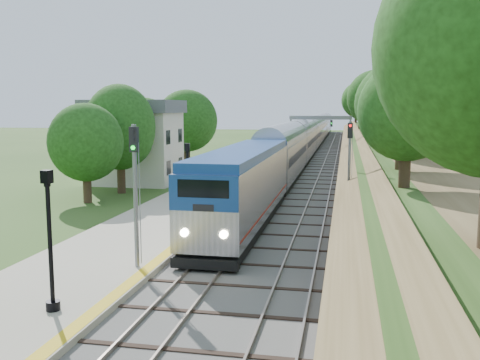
% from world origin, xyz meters
% --- Properties ---
extents(ground, '(320.00, 320.00, 0.00)m').
position_xyz_m(ground, '(0.00, 0.00, 0.00)').
color(ground, '#2D4C19').
rests_on(ground, ground).
extents(trackbed, '(9.50, 170.00, 0.28)m').
position_xyz_m(trackbed, '(2.00, 60.00, 0.07)').
color(trackbed, '#4C4944').
rests_on(trackbed, ground).
extents(platform, '(6.40, 68.00, 0.38)m').
position_xyz_m(platform, '(-5.20, 16.00, 0.19)').
color(platform, '#AAA389').
rests_on(platform, ground).
extents(yellow_stripe, '(0.55, 68.00, 0.01)m').
position_xyz_m(yellow_stripe, '(-2.35, 16.00, 0.39)').
color(yellow_stripe, gold).
rests_on(yellow_stripe, platform).
extents(embankment, '(10.64, 170.00, 11.70)m').
position_xyz_m(embankment, '(10.35, 60.00, 1.95)').
color(embankment, brown).
rests_on(embankment, ground).
extents(station_building, '(8.60, 6.60, 8.00)m').
position_xyz_m(station_building, '(-14.00, 30.00, 4.09)').
color(station_building, silver).
rests_on(station_building, ground).
extents(signal_gantry, '(8.40, 0.38, 6.20)m').
position_xyz_m(signal_gantry, '(2.47, 54.99, 4.82)').
color(signal_gantry, slate).
rests_on(signal_gantry, ground).
extents(trees_behind_platform, '(7.82, 53.32, 7.21)m').
position_xyz_m(trees_behind_platform, '(-11.17, 20.67, 4.53)').
color(trees_behind_platform, '#332316').
rests_on(trees_behind_platform, ground).
extents(train, '(3.12, 146.46, 4.59)m').
position_xyz_m(train, '(0.00, 75.51, 2.34)').
color(train, black).
rests_on(train, trackbed).
extents(lamppost_mid, '(0.48, 0.48, 4.85)m').
position_xyz_m(lamppost_mid, '(-3.80, -2.41, 2.55)').
color(lamppost_mid, black).
rests_on(lamppost_mid, platform).
extents(lamppost_far, '(0.48, 0.48, 4.82)m').
position_xyz_m(lamppost_far, '(-3.25, 11.87, 2.53)').
color(lamppost_far, black).
rests_on(lamppost_far, platform).
extents(signal_platform, '(0.36, 0.29, 6.21)m').
position_xyz_m(signal_platform, '(-2.90, 2.96, 4.20)').
color(signal_platform, slate).
rests_on(signal_platform, platform).
extents(signal_farside, '(0.34, 0.27, 6.27)m').
position_xyz_m(signal_farside, '(6.20, 17.74, 3.95)').
color(signal_farside, slate).
rests_on(signal_farside, ground).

